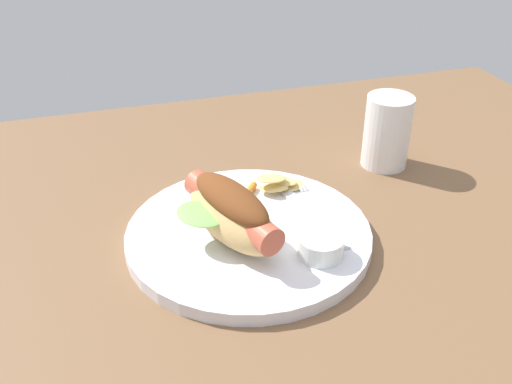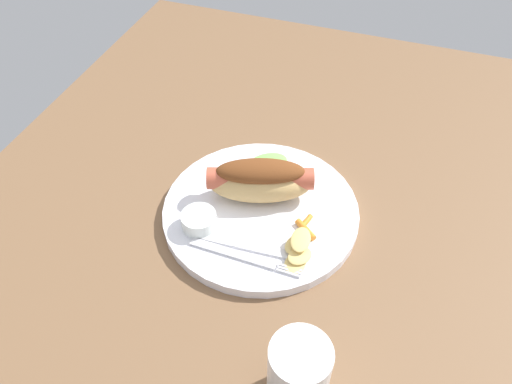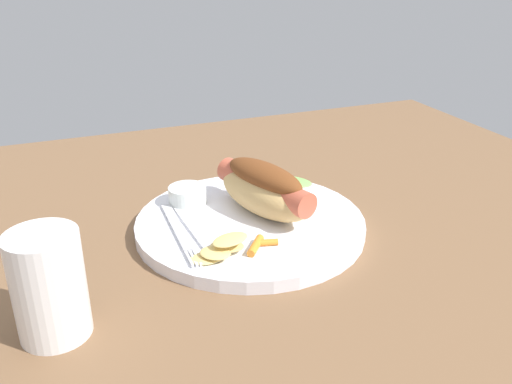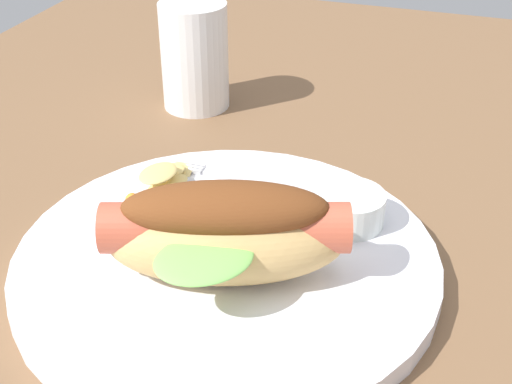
% 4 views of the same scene
% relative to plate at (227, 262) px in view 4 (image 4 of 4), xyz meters
% --- Properties ---
extents(ground_plane, '(1.20, 0.90, 0.02)m').
position_rel_plate_xyz_m(ground_plane, '(0.02, -0.01, -0.02)').
color(ground_plane, brown).
extents(plate, '(0.29, 0.29, 0.02)m').
position_rel_plate_xyz_m(plate, '(0.00, 0.00, 0.00)').
color(plate, white).
rests_on(plate, ground_plane).
extents(hot_dog, '(0.12, 0.16, 0.07)m').
position_rel_plate_xyz_m(hot_dog, '(-0.02, -0.01, 0.04)').
color(hot_dog, tan).
rests_on(hot_dog, plate).
extents(sauce_ramekin, '(0.05, 0.05, 0.02)m').
position_rel_plate_xyz_m(sauce_ramekin, '(0.06, -0.07, 0.02)').
color(sauce_ramekin, white).
rests_on(sauce_ramekin, plate).
extents(fork, '(0.01, 0.16, 0.00)m').
position_rel_plate_xyz_m(fork, '(0.09, 0.01, 0.01)').
color(fork, silver).
rests_on(fork, plate).
extents(knife, '(0.02, 0.14, 0.00)m').
position_rel_plate_xyz_m(knife, '(0.07, -0.01, 0.01)').
color(knife, silver).
rests_on(knife, plate).
extents(chips_pile, '(0.07, 0.05, 0.02)m').
position_rel_plate_xyz_m(chips_pile, '(0.06, 0.07, 0.02)').
color(chips_pile, '#E3C470').
rests_on(chips_pile, plate).
extents(carrot_garnish, '(0.04, 0.04, 0.01)m').
position_rel_plate_xyz_m(carrot_garnish, '(0.01, 0.07, 0.01)').
color(carrot_garnish, orange).
rests_on(carrot_garnish, plate).
extents(drinking_cup, '(0.07, 0.07, 0.10)m').
position_rel_plate_xyz_m(drinking_cup, '(0.24, 0.12, 0.04)').
color(drinking_cup, white).
rests_on(drinking_cup, ground_plane).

